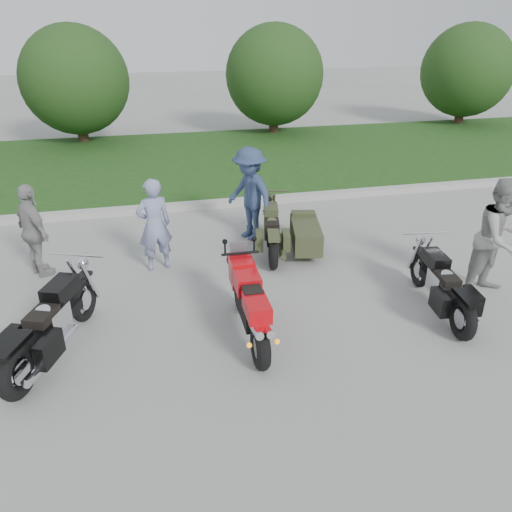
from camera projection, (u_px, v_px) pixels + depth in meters
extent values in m
plane|color=#9C9C97|center=(246.00, 361.00, 6.58)|extent=(80.00, 80.00, 0.00)
cube|color=#AAA7A0|center=(193.00, 206.00, 11.82)|extent=(60.00, 0.30, 0.15)
cube|color=#315F20|center=(177.00, 162.00, 15.47)|extent=(60.00, 8.00, 0.14)
cylinder|color=#3F2B1C|center=(82.00, 128.00, 17.56)|extent=(0.36, 0.36, 1.20)
sphere|color=#213B15|center=(75.00, 80.00, 16.87)|extent=(3.60, 3.60, 3.60)
cylinder|color=#3F2B1C|center=(274.00, 120.00, 19.01)|extent=(0.36, 0.36, 1.20)
sphere|color=#213B15|center=(274.00, 75.00, 18.32)|extent=(3.60, 3.60, 3.60)
cylinder|color=#3F2B1C|center=(460.00, 111.00, 20.66)|extent=(0.36, 0.36, 1.20)
sphere|color=#213B15|center=(467.00, 70.00, 19.97)|extent=(3.60, 3.60, 3.60)
torus|color=black|center=(260.00, 347.00, 6.35)|extent=(0.20, 0.61, 0.61)
torus|color=black|center=(240.00, 294.00, 7.60)|extent=(0.13, 0.59, 0.59)
cube|color=black|center=(250.00, 305.00, 6.83)|extent=(0.29, 0.89, 0.34)
cube|color=red|center=(247.00, 281.00, 6.91)|extent=(0.34, 0.54, 0.25)
cube|color=red|center=(257.00, 308.00, 6.34)|extent=(0.30, 0.54, 0.22)
cube|color=black|center=(252.00, 290.00, 6.59)|extent=(0.26, 0.35, 0.10)
cube|color=red|center=(242.00, 271.00, 7.25)|extent=(0.34, 0.40, 0.39)
cylinder|color=silver|center=(256.00, 330.00, 6.16)|extent=(0.12, 0.46, 0.21)
cylinder|color=silver|center=(267.00, 329.00, 6.18)|extent=(0.12, 0.46, 0.21)
torus|color=black|center=(18.00, 371.00, 5.84)|extent=(0.42, 0.72, 0.70)
torus|color=black|center=(84.00, 300.00, 7.37)|extent=(0.36, 0.66, 0.66)
cube|color=black|center=(53.00, 326.00, 6.57)|extent=(0.67, 1.23, 0.14)
cube|color=silver|center=(52.00, 320.00, 6.53)|extent=(0.46, 0.54, 0.36)
cube|color=black|center=(60.00, 290.00, 6.68)|extent=(0.48, 0.63, 0.23)
cube|color=black|center=(43.00, 315.00, 6.31)|extent=(0.46, 0.59, 0.12)
cube|color=black|center=(11.00, 345.00, 5.68)|extent=(0.42, 0.61, 0.06)
cylinder|color=silver|center=(54.00, 352.00, 6.28)|extent=(0.52, 1.09, 0.10)
torus|color=black|center=(463.00, 319.00, 6.93)|extent=(0.24, 0.65, 0.63)
torus|color=black|center=(419.00, 270.00, 8.32)|extent=(0.19, 0.61, 0.60)
cube|color=black|center=(440.00, 287.00, 7.59)|extent=(0.35, 1.13, 0.13)
cube|color=silver|center=(441.00, 283.00, 7.56)|extent=(0.33, 0.45, 0.33)
cube|color=black|center=(436.00, 259.00, 7.69)|extent=(0.33, 0.54, 0.20)
cube|color=black|center=(447.00, 277.00, 7.36)|extent=(0.32, 0.50, 0.11)
cube|color=black|center=(467.00, 298.00, 6.79)|extent=(0.27, 0.53, 0.06)
cylinder|color=silver|center=(459.00, 305.00, 7.37)|extent=(0.23, 1.03, 0.09)
torus|color=black|center=(273.00, 253.00, 8.88)|extent=(0.29, 0.65, 0.63)
torus|color=black|center=(270.00, 222.00, 10.27)|extent=(0.23, 0.60, 0.59)
cube|color=black|center=(271.00, 232.00, 9.54)|extent=(0.43, 1.13, 0.13)
cube|color=#383E24|center=(271.00, 229.00, 9.51)|extent=(0.36, 0.47, 0.32)
cube|color=#383E24|center=(271.00, 211.00, 9.65)|extent=(0.36, 0.55, 0.20)
cube|color=black|center=(272.00, 223.00, 9.31)|extent=(0.35, 0.51, 0.11)
cube|color=#383E24|center=(274.00, 235.00, 8.74)|extent=(0.31, 0.54, 0.06)
cylinder|color=#383E24|center=(281.00, 245.00, 9.31)|extent=(0.31, 1.02, 0.09)
cube|color=#383E24|center=(306.00, 235.00, 9.48)|extent=(0.75, 1.29, 0.42)
torus|color=black|center=(318.00, 240.00, 9.53)|extent=(0.22, 0.53, 0.52)
imported|color=#8089AE|center=(154.00, 225.00, 8.67)|extent=(0.69, 0.54, 1.68)
imported|color=gray|center=(499.00, 238.00, 7.86)|extent=(1.13, 1.01, 1.92)
imported|color=navy|center=(250.00, 194.00, 9.90)|extent=(1.17, 1.39, 1.87)
imported|color=#969691|center=(33.00, 231.00, 8.46)|extent=(0.87, 1.03, 1.65)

